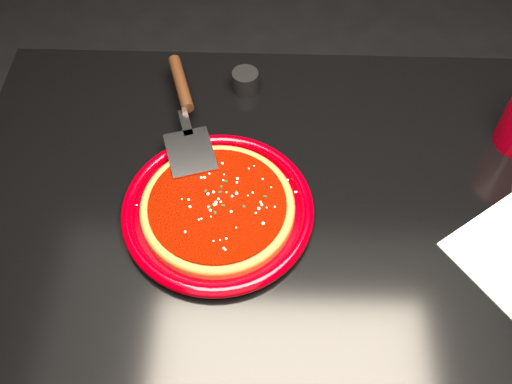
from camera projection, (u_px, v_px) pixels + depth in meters
floor at (296, 375)px, 1.52m from camera, size 4.00×4.00×0.01m
table at (307, 318)px, 1.21m from camera, size 1.20×0.80×0.75m
plate at (218, 210)px, 0.91m from camera, size 0.34×0.34×0.02m
pizza_crust at (218, 208)px, 0.90m from camera, size 0.27×0.27×0.01m
pizza_crust_rim at (218, 206)px, 0.90m from camera, size 0.27×0.27×0.02m
pizza_sauce at (217, 205)px, 0.90m from camera, size 0.24×0.24×0.01m
parmesan_dusting at (217, 202)px, 0.89m from camera, size 0.21×0.21×0.01m
basil_flecks at (217, 203)px, 0.89m from camera, size 0.19×0.19×0.00m
pizza_server at (186, 113)px, 0.99m from camera, size 0.18×0.34×0.02m
ramekin at (245, 81)px, 1.07m from camera, size 0.06×0.06×0.04m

